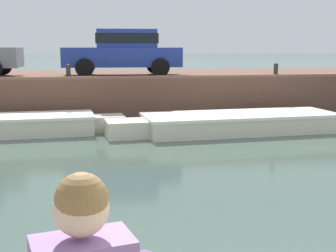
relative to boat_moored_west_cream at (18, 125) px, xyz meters
The scene contains 8 objects.
ground_plane 6.01m from the boat_moored_west_cream, 51.85° to the right, with size 400.00×400.00×0.00m, color #42564C.
far_quay_wall 5.73m from the boat_moored_west_cream, 49.49° to the left, with size 60.00×6.00×1.40m, color brown.
far_wall_coping 4.16m from the boat_moored_west_cream, 21.51° to the left, with size 60.00×0.24×0.08m, color brown.
boat_moored_west_cream is the anchor object (origin of this frame).
boat_moored_central_cream 5.85m from the boat_moored_west_cream, ahead, with size 6.54×2.28×0.52m.
car_left_inner_blue 4.82m from the boat_moored_west_cream, 44.78° to the left, with size 4.00×2.00×1.54m.
mooring_bollard_mid 2.49m from the boat_moored_west_cream, 50.27° to the left, with size 0.15×0.15×0.45m.
mooring_bollard_east 8.26m from the boat_moored_west_cream, 11.27° to the left, with size 0.15×0.15×0.45m.
Camera 1 is at (-1.77, -2.22, 2.31)m, focal length 50.00 mm.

